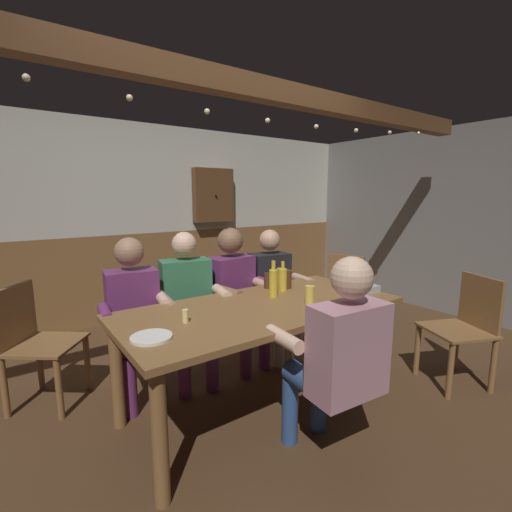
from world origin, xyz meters
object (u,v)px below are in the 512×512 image
(chair_empty_near_right, at_px, (340,295))
(table_candle, at_px, (185,316))
(pint_glass_2, at_px, (281,277))
(person_0, at_px, (134,311))
(bottle_0, at_px, (283,279))
(wall_dart_cabinet, at_px, (213,195))
(person_4, at_px, (338,352))
(chair_empty_far_end, at_px, (34,341))
(person_3, at_px, (274,287))
(chair_empty_near_left, at_px, (465,326))
(plate_0, at_px, (151,337))
(bottle_1, at_px, (273,282))
(pint_glass_3, at_px, (310,295))
(person_2, at_px, (235,290))
(pint_glass_1, at_px, (339,281))
(dining_table, at_px, (262,319))
(condiment_caddy, at_px, (370,289))
(person_1, at_px, (188,301))
(pint_glass_4, at_px, (268,280))
(pint_glass_0, at_px, (288,279))

(chair_empty_near_right, distance_m, table_candle, 2.10)
(pint_glass_2, bearing_deg, person_0, 164.38)
(chair_empty_near_right, bearing_deg, table_candle, 84.54)
(bottle_0, distance_m, wall_dart_cabinet, 2.30)
(person_4, distance_m, wall_dart_cabinet, 3.27)
(chair_empty_far_end, distance_m, pint_glass_2, 1.91)
(person_3, height_order, pint_glass_2, person_3)
(chair_empty_near_left, distance_m, plate_0, 2.43)
(bottle_0, xyz_separation_m, bottle_1, (-0.17, -0.09, 0.02))
(chair_empty_near_right, distance_m, chair_empty_near_left, 1.21)
(person_3, height_order, pint_glass_3, person_3)
(table_candle, relative_size, plate_0, 0.36)
(person_2, bearing_deg, bottle_0, 99.08)
(person_0, distance_m, plate_0, 0.83)
(pint_glass_1, relative_size, pint_glass_2, 0.87)
(person_2, relative_size, pint_glass_1, 9.95)
(dining_table, relative_size, condiment_caddy, 13.85)
(person_3, relative_size, table_candle, 14.85)
(person_1, distance_m, table_candle, 0.78)
(condiment_caddy, height_order, pint_glass_2, pint_glass_2)
(person_3, bearing_deg, wall_dart_cabinet, -91.57)
(person_3, bearing_deg, person_4, 73.51)
(dining_table, relative_size, table_candle, 24.24)
(person_4, bearing_deg, person_0, 121.37)
(bottle_1, bearing_deg, plate_0, -166.70)
(dining_table, xyz_separation_m, pint_glass_1, (0.78, -0.00, 0.16))
(pint_glass_4, bearing_deg, chair_empty_near_left, -40.05)
(dining_table, height_order, person_3, person_3)
(chair_empty_near_left, xyz_separation_m, pint_glass_1, (-0.75, 0.66, 0.35))
(chair_empty_near_right, xyz_separation_m, chair_empty_far_end, (-2.73, 0.47, 0.00))
(person_3, height_order, chair_empty_far_end, person_3)
(bottle_0, relative_size, pint_glass_4, 1.86)
(person_2, distance_m, pint_glass_0, 0.52)
(table_candle, bearing_deg, chair_empty_near_left, -17.65)
(pint_glass_1, distance_m, wall_dart_cabinet, 2.45)
(dining_table, relative_size, wall_dart_cabinet, 2.77)
(person_4, relative_size, pint_glass_2, 8.52)
(person_4, height_order, pint_glass_2, person_4)
(dining_table, relative_size, bottle_1, 7.10)
(bottle_0, bearing_deg, person_3, 58.94)
(person_1, distance_m, bottle_1, 0.74)
(chair_empty_near_left, bearing_deg, pint_glass_2, 69.06)
(chair_empty_far_end, bearing_deg, bottle_0, 102.32)
(person_3, relative_size, chair_empty_near_right, 1.35)
(person_1, distance_m, person_3, 0.87)
(person_4, xyz_separation_m, pint_glass_3, (0.27, 0.50, 0.16))
(chair_empty_near_left, distance_m, pint_glass_2, 1.52)
(person_3, relative_size, pint_glass_2, 8.39)
(wall_dart_cabinet, bearing_deg, person_4, -107.18)
(bottle_1, height_order, pint_glass_1, bottle_1)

